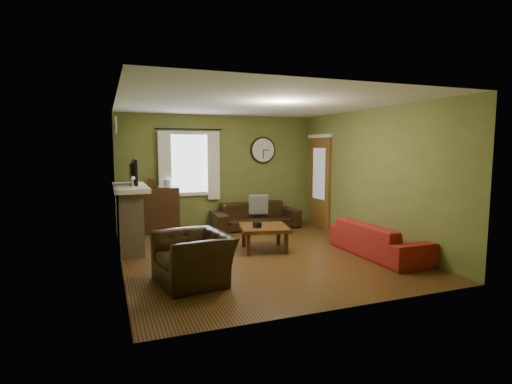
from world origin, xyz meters
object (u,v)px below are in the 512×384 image
object	(u,v)px
bookshelf	(159,210)
sofa_brown	(256,216)
coffee_table	(264,238)
armchair	(193,258)
sofa_red	(378,239)

from	to	relation	value
bookshelf	sofa_brown	xyz separation A→B (m)	(2.15, -0.29, -0.21)
coffee_table	armchair	bearing A→B (deg)	-141.12
sofa_brown	sofa_red	size ratio (longest dim) A/B	1.03
bookshelf	coffee_table	world-z (taller)	bookshelf
bookshelf	sofa_brown	bearing A→B (deg)	-7.58
sofa_brown	coffee_table	size ratio (longest dim) A/B	2.40
sofa_red	bookshelf	bearing A→B (deg)	45.60
armchair	sofa_red	bearing A→B (deg)	85.16
sofa_brown	sofa_red	xyz separation A→B (m)	(1.15, -2.95, -0.01)
coffee_table	sofa_red	bearing A→B (deg)	-30.86
bookshelf	armchair	bearing A→B (deg)	-89.65
armchair	coffee_table	world-z (taller)	armchair
bookshelf	armchair	world-z (taller)	bookshelf
bookshelf	coffee_table	xyz separation A→B (m)	(1.59, -2.21, -0.28)
sofa_red	armchair	distance (m)	3.29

